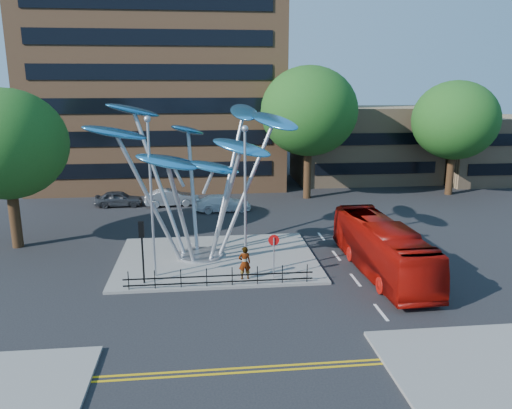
{
  "coord_description": "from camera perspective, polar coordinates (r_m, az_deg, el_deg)",
  "views": [
    {
      "loc": [
        -1.79,
        -22.94,
        10.63
      ],
      "look_at": [
        1.19,
        4.0,
        3.95
      ],
      "focal_mm": 35.0,
      "sensor_mm": 36.0,
      "label": 1
    }
  ],
  "objects": [
    {
      "name": "pedestrian",
      "position": [
        27.26,
        -1.31,
        -6.67
      ],
      "size": [
        0.71,
        0.49,
        1.85
      ],
      "primitive_type": "imported",
      "rotation": [
        0.0,
        0.0,
        3.22
      ],
      "color": "gray",
      "rests_on": "traffic_island"
    },
    {
      "name": "leaf_sculpture",
      "position": [
        29.86,
        -6.85,
        6.52
      ],
      "size": [
        12.72,
        9.54,
        9.51
      ],
      "color": "#9EA0A5",
      "rests_on": "traffic_island"
    },
    {
      "name": "tree_left",
      "position": [
        35.34,
        -26.65,
        6.16
      ],
      "size": [
        7.6,
        7.6,
        10.32
      ],
      "color": "black",
      "rests_on": "ground"
    },
    {
      "name": "parked_car_right",
      "position": [
        42.16,
        -3.8,
        0.17
      ],
      "size": [
        4.84,
        2.28,
        1.36
      ],
      "primitive_type": "imported",
      "rotation": [
        0.0,
        0.0,
        1.65
      ],
      "color": "white",
      "rests_on": "ground"
    },
    {
      "name": "brick_tower",
      "position": [
        55.27,
        -11.23,
        18.13
      ],
      "size": [
        25.0,
        15.0,
        30.0
      ],
      "primitive_type": "cube",
      "color": "#8D5F3D",
      "rests_on": "ground"
    },
    {
      "name": "parked_car_mid",
      "position": [
        44.46,
        -9.74,
        0.78
      ],
      "size": [
        4.62,
        2.09,
        1.47
      ],
      "primitive_type": "imported",
      "rotation": [
        0.0,
        0.0,
        1.69
      ],
      "color": "#B2B4BA",
      "rests_on": "ground"
    },
    {
      "name": "tree_far",
      "position": [
        50.97,
        21.8,
        8.91
      ],
      "size": [
        8.0,
        8.0,
        10.81
      ],
      "color": "black",
      "rests_on": "ground"
    },
    {
      "name": "parked_car_left",
      "position": [
        45.25,
        -15.41,
        0.65
      ],
      "size": [
        4.09,
        1.7,
        1.39
      ],
      "primitive_type": "imported",
      "rotation": [
        0.0,
        0.0,
        1.59
      ],
      "color": "#3A3C41",
      "rests_on": "ground"
    },
    {
      "name": "ground",
      "position": [
        25.34,
        -1.72,
        -10.96
      ],
      "size": [
        120.0,
        120.0,
        0.0
      ],
      "primitive_type": "plane",
      "color": "black",
      "rests_on": "ground"
    },
    {
      "name": "street_lamp_left",
      "position": [
        27.09,
        -11.95,
        2.32
      ],
      "size": [
        0.36,
        0.36,
        8.8
      ],
      "color": "#9EA0A5",
      "rests_on": "traffic_island"
    },
    {
      "name": "low_building_near",
      "position": [
        56.24,
        12.26,
        6.76
      ],
      "size": [
        15.0,
        8.0,
        8.0
      ],
      "primitive_type": "cube",
      "color": "#9E7D5D",
      "rests_on": "ground"
    },
    {
      "name": "double_yellow_far",
      "position": [
        19.82,
        -0.16,
        -18.57
      ],
      "size": [
        40.0,
        0.12,
        0.01
      ],
      "primitive_type": "cube",
      "color": "gold",
      "rests_on": "ground"
    },
    {
      "name": "street_lamp_right",
      "position": [
        26.62,
        -1.25,
        1.84
      ],
      "size": [
        0.36,
        0.36,
        8.3
      ],
      "color": "#9EA0A5",
      "rests_on": "traffic_island"
    },
    {
      "name": "double_yellow_near",
      "position": [
        20.07,
        -0.26,
        -18.11
      ],
      "size": [
        40.0,
        0.12,
        0.01
      ],
      "primitive_type": "cube",
      "color": "gold",
      "rests_on": "ground"
    },
    {
      "name": "traffic_island",
      "position": [
        30.81,
        -4.49,
        -6.23
      ],
      "size": [
        12.0,
        9.0,
        0.15
      ],
      "primitive_type": "cube",
      "color": "slate",
      "rests_on": "ground"
    },
    {
      "name": "tree_right",
      "position": [
        46.06,
        6.07,
        10.54
      ],
      "size": [
        8.8,
        8.8,
        12.11
      ],
      "color": "black",
      "rests_on": "ground"
    },
    {
      "name": "red_bus",
      "position": [
        29.22,
        14.2,
        -4.82
      ],
      "size": [
        2.79,
        10.75,
        2.98
      ],
      "primitive_type": "imported",
      "rotation": [
        0.0,
        0.0,
        0.03
      ],
      "color": "#950C06",
      "rests_on": "ground"
    },
    {
      "name": "low_building_far",
      "position": [
        60.46,
        25.6,
        5.72
      ],
      "size": [
        12.0,
        8.0,
        7.0
      ],
      "primitive_type": "cube",
      "color": "#9E7D5D",
      "rests_on": "ground"
    },
    {
      "name": "pedestrian_railing_front",
      "position": [
        26.63,
        -4.19,
        -8.43
      ],
      "size": [
        10.0,
        0.06,
        1.0
      ],
      "color": "black",
      "rests_on": "traffic_island"
    },
    {
      "name": "no_entry_sign_island",
      "position": [
        27.2,
        2.04,
        -5.07
      ],
      "size": [
        0.6,
        0.1,
        2.45
      ],
      "color": "#9EA0A5",
      "rests_on": "traffic_island"
    },
    {
      "name": "traffic_light_island",
      "position": [
        26.86,
        -12.91,
        -3.88
      ],
      "size": [
        0.28,
        0.18,
        3.42
      ],
      "color": "black",
      "rests_on": "traffic_island"
    }
  ]
}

